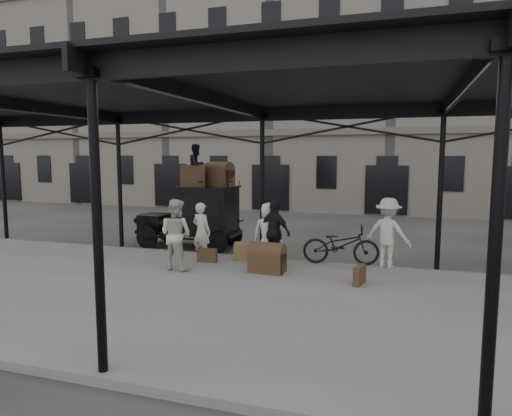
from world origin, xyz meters
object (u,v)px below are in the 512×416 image
at_px(bicycle, 341,245).
at_px(steamer_trunk_platform, 267,260).
at_px(porter_left, 201,231).
at_px(steamer_trunk_roof_near, 194,178).
at_px(taxi, 200,214).
at_px(porter_official, 275,232).

distance_m(bicycle, steamer_trunk_platform, 2.32).
xyz_separation_m(porter_left, steamer_trunk_roof_near, (-1.18, 1.99, 1.48)).
height_order(porter_left, bicycle, porter_left).
xyz_separation_m(porter_left, steamer_trunk_platform, (2.27, -0.77, -0.52)).
relative_size(bicycle, steamer_trunk_roof_near, 2.57).
relative_size(taxi, bicycle, 1.70).
bearing_deg(porter_left, taxi, -47.86).
bearing_deg(taxi, porter_left, -63.81).
bearing_deg(porter_official, taxi, -6.72).
distance_m(taxi, porter_left, 2.50).
distance_m(bicycle, steamer_trunk_roof_near, 5.62).
bearing_deg(bicycle, porter_left, 92.36).
bearing_deg(porter_left, steamer_trunk_platform, 177.07).
relative_size(porter_left, bicycle, 0.80).
bearing_deg(steamer_trunk_roof_near, steamer_trunk_platform, -53.86).
bearing_deg(porter_official, bicycle, -135.36).
height_order(porter_left, porter_official, porter_official).
relative_size(taxi, steamer_trunk_platform, 3.98).
bearing_deg(porter_left, porter_official, -160.83).
bearing_deg(bicycle, steamer_trunk_platform, 122.91).
xyz_separation_m(porter_left, bicycle, (4.01, 0.74, -0.30)).
xyz_separation_m(taxi, porter_left, (1.10, -2.24, -0.19)).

